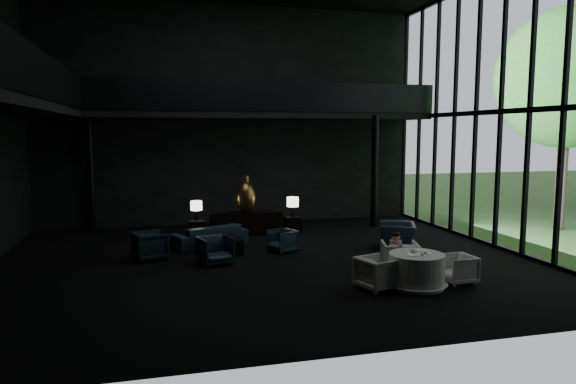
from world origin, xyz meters
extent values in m
cube|color=black|center=(0.00, 0.00, 0.00)|extent=(14.00, 12.00, 0.02)
cube|color=black|center=(0.00, 6.00, 4.00)|extent=(14.00, 0.04, 8.00)
cube|color=black|center=(0.00, -6.00, 4.00)|extent=(14.00, 0.04, 8.00)
cube|color=black|center=(-6.00, 0.00, 4.00)|extent=(2.00, 12.00, 0.25)
cube|color=black|center=(1.00, 5.00, 4.00)|extent=(12.00, 2.00, 0.25)
cube|color=black|center=(-5.00, 0.00, 4.60)|extent=(0.06, 12.00, 1.00)
cube|color=black|center=(1.00, 4.00, 4.60)|extent=(12.00, 0.06, 1.00)
cylinder|color=black|center=(-5.00, 5.70, 2.00)|extent=(0.24, 0.24, 4.00)
cylinder|color=black|center=(4.80, 4.00, 2.00)|extent=(0.24, 0.24, 4.00)
cylinder|color=#382D23|center=(11.00, 2.00, 2.45)|extent=(0.36, 0.36, 4.90)
sphere|color=#2B5E21|center=(11.00, 2.00, 5.25)|extent=(4.80, 4.80, 4.80)
cube|color=black|center=(0.03, 3.57, 0.39)|extent=(2.43, 0.55, 0.77)
ellipsoid|color=olive|center=(0.03, 3.46, 1.28)|extent=(0.65, 0.65, 1.01)
cylinder|color=olive|center=(0.03, 3.46, 1.89)|extent=(0.22, 0.22, 0.21)
cube|color=black|center=(-1.57, 3.49, 0.29)|extent=(0.52, 0.52, 0.58)
cylinder|color=black|center=(-1.57, 3.55, 0.74)|extent=(0.11, 0.11, 0.33)
cylinder|color=white|center=(-1.57, 3.55, 1.05)|extent=(0.37, 0.37, 0.30)
cube|color=black|center=(1.63, 3.53, 0.28)|extent=(0.52, 0.52, 0.57)
cylinder|color=black|center=(1.63, 3.47, 0.74)|extent=(0.12, 0.12, 0.35)
cylinder|color=white|center=(1.63, 3.47, 1.07)|extent=(0.40, 0.40, 0.32)
imported|color=black|center=(-1.30, 2.15, 0.47)|extent=(2.50, 1.61, 0.95)
imported|color=black|center=(-2.98, 0.95, 0.45)|extent=(1.03, 1.07, 0.89)
imported|color=black|center=(0.66, 0.93, 0.32)|extent=(0.79, 0.81, 0.64)
imported|color=black|center=(-1.34, 0.02, 0.42)|extent=(0.98, 0.95, 0.83)
imported|color=#253543|center=(4.04, 0.54, 0.54)|extent=(1.23, 1.46, 1.08)
cube|color=black|center=(-1.06, 1.14, 0.22)|extent=(1.17, 1.17, 0.44)
cylinder|color=white|center=(2.76, -3.03, 0.38)|extent=(1.22, 1.22, 0.75)
cone|color=white|center=(2.76, -3.03, 0.05)|extent=(1.38, 1.38, 0.10)
imported|color=beige|center=(2.90, -1.94, 0.47)|extent=(1.12, 1.08, 0.94)
imported|color=silver|center=(3.81, -2.99, 0.33)|extent=(0.63, 0.67, 0.66)
imported|color=beige|center=(1.86, -2.96, 0.40)|extent=(0.93, 0.96, 0.80)
cylinder|color=pink|center=(2.72, -2.06, 0.65)|extent=(0.28, 0.28, 0.40)
sphere|color=#D8A884|center=(2.72, -2.06, 0.95)|extent=(0.20, 0.20, 0.20)
ellipsoid|color=black|center=(2.72, -2.06, 0.98)|extent=(0.21, 0.21, 0.14)
cylinder|color=white|center=(2.62, -3.14, 0.76)|extent=(0.34, 0.34, 0.02)
cylinder|color=white|center=(2.89, -2.75, 0.76)|extent=(0.25, 0.25, 0.01)
cylinder|color=white|center=(3.00, -3.14, 0.76)|extent=(0.19, 0.19, 0.01)
cylinder|color=white|center=(2.93, -3.09, 0.79)|extent=(0.09, 0.09, 0.06)
ellipsoid|color=white|center=(2.76, -2.87, 0.79)|extent=(0.15, 0.15, 0.07)
cylinder|color=#99999E|center=(2.77, -3.25, 0.78)|extent=(0.06, 0.06, 0.06)
camera|label=1|loc=(-2.69, -13.05, 3.42)|focal=32.00mm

